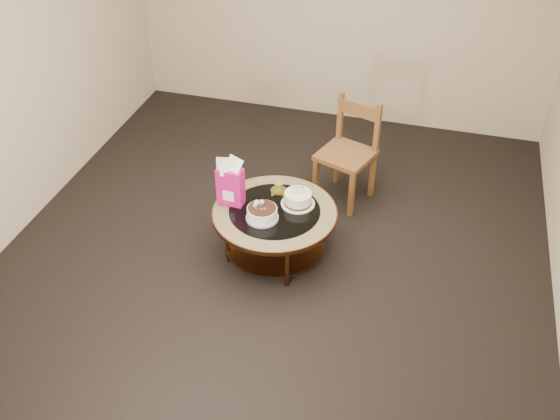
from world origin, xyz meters
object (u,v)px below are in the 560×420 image
(coffee_table, at_px, (275,218))
(cream_cake, at_px, (298,199))
(dining_chair, at_px, (348,152))
(gift_bag, at_px, (230,182))
(decorated_cake, at_px, (262,214))

(coffee_table, bearing_deg, cream_cake, 38.49)
(coffee_table, bearing_deg, dining_chair, 66.82)
(gift_bag, distance_m, dining_chair, 1.26)
(decorated_cake, relative_size, dining_chair, 0.27)
(coffee_table, relative_size, decorated_cake, 3.94)
(decorated_cake, distance_m, cream_cake, 0.34)
(gift_bag, bearing_deg, coffee_table, 2.19)
(cream_cake, height_order, dining_chair, dining_chair)
(gift_bag, bearing_deg, decorated_cake, -21.18)
(cream_cake, xyz_separation_m, dining_chair, (0.26, 0.84, -0.02))
(decorated_cake, height_order, gift_bag, gift_bag)
(coffee_table, distance_m, cream_cake, 0.25)
(coffee_table, relative_size, dining_chair, 1.05)
(decorated_cake, bearing_deg, dining_chair, 66.45)
(coffee_table, xyz_separation_m, gift_bag, (-0.37, 0.00, 0.29))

